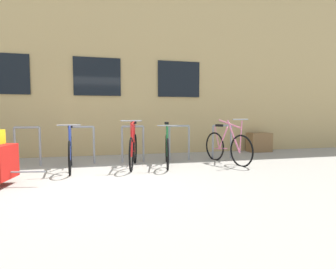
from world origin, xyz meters
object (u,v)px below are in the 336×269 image
at_px(bicycle_green, 167,149).
at_px(bicycle_blue, 70,152).
at_px(bicycle_pink, 227,147).
at_px(bicycle_red, 133,149).
at_px(planter_box, 259,142).

height_order(bicycle_green, bicycle_blue, bicycle_green).
height_order(bicycle_pink, bicycle_green, bicycle_pink).
distance_m(bicycle_green, bicycle_red, 0.79).
xyz_separation_m(bicycle_red, planter_box, (4.18, 1.55, -0.10)).
height_order(bicycle_red, planter_box, bicycle_red).
relative_size(bicycle_green, bicycle_blue, 0.96).
bearing_deg(bicycle_green, bicycle_pink, -2.17).
height_order(bicycle_blue, planter_box, bicycle_blue).
xyz_separation_m(bicycle_red, bicycle_blue, (-1.35, 0.01, -0.02)).
distance_m(bicycle_pink, bicycle_blue, 3.64).
xyz_separation_m(bicycle_pink, bicycle_green, (-1.50, 0.06, -0.02)).
bearing_deg(bicycle_red, bicycle_green, 0.06).
bearing_deg(bicycle_pink, bicycle_red, 178.59).
bearing_deg(bicycle_red, bicycle_blue, 179.50).
xyz_separation_m(bicycle_pink, bicycle_red, (-2.29, 0.06, -0.00)).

